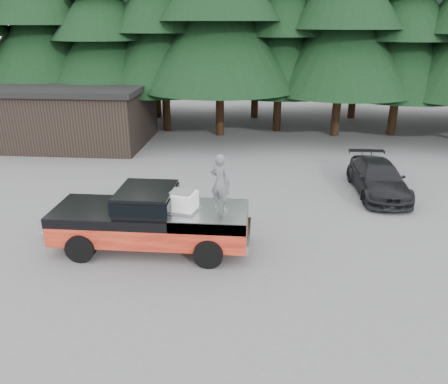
# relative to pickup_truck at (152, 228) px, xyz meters

# --- Properties ---
(ground) EXTENTS (120.00, 120.00, 0.00)m
(ground) POSITION_rel_pickup_truck_xyz_m (1.71, 0.04, -0.67)
(ground) COLOR #535356
(ground) RESTS_ON ground
(pickup_truck) EXTENTS (6.00, 2.04, 1.33)m
(pickup_truck) POSITION_rel_pickup_truck_xyz_m (0.00, 0.00, 0.00)
(pickup_truck) COLOR #E54723
(pickup_truck) RESTS_ON ground
(truck_cab) EXTENTS (1.66, 1.90, 0.59)m
(truck_cab) POSITION_rel_pickup_truck_xyz_m (-0.10, -0.00, 0.96)
(truck_cab) COLOR black
(truck_cab) RESTS_ON pickup_truck
(air_compressor) EXTENTS (0.92, 0.82, 0.55)m
(air_compressor) POSITION_rel_pickup_truck_xyz_m (1.00, -0.13, 0.94)
(air_compressor) COLOR silver
(air_compressor) RESTS_ON pickup_truck
(man_on_bed) EXTENTS (0.74, 0.63, 1.71)m
(man_on_bed) POSITION_rel_pickup_truck_xyz_m (2.10, 0.04, 1.52)
(man_on_bed) COLOR #4C5052
(man_on_bed) RESTS_ON pickup_truck
(parked_car) EXTENTS (1.95, 4.51, 1.29)m
(parked_car) POSITION_rel_pickup_truck_xyz_m (7.95, 5.25, -0.02)
(parked_car) COLOR black
(parked_car) RESTS_ON ground
(utility_building) EXTENTS (8.40, 6.40, 3.30)m
(utility_building) POSITION_rel_pickup_truck_xyz_m (-7.29, 12.04, 1.00)
(utility_building) COLOR black
(utility_building) RESTS_ON ground
(treeline) EXTENTS (60.15, 16.05, 17.50)m
(treeline) POSITION_rel_pickup_truck_xyz_m (2.13, 17.23, 7.06)
(treeline) COLOR black
(treeline) RESTS_ON ground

